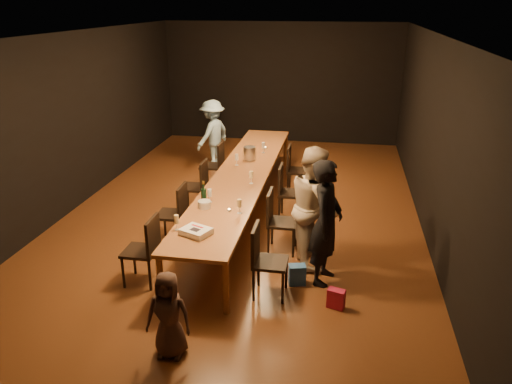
% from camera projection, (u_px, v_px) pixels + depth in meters
% --- Properties ---
extents(ground, '(10.00, 10.00, 0.00)m').
position_uv_depth(ground, '(242.00, 214.00, 8.66)').
color(ground, '#482212').
rests_on(ground, ground).
extents(room_shell, '(6.04, 10.04, 3.02)m').
position_uv_depth(room_shell, '(241.00, 95.00, 7.92)').
color(room_shell, black).
rests_on(room_shell, ground).
extents(table, '(0.90, 6.00, 0.75)m').
position_uv_depth(table, '(242.00, 176.00, 8.41)').
color(table, brown).
rests_on(table, ground).
extents(chair_right_0, '(0.42, 0.42, 0.93)m').
position_uv_depth(chair_right_0, '(270.00, 262.00, 6.15)').
color(chair_right_0, black).
rests_on(chair_right_0, ground).
extents(chair_right_1, '(0.42, 0.42, 0.93)m').
position_uv_depth(chair_right_1, '(283.00, 222.00, 7.26)').
color(chair_right_1, black).
rests_on(chair_right_1, ground).
extents(chair_right_2, '(0.42, 0.42, 0.93)m').
position_uv_depth(chair_right_2, '(292.00, 193.00, 8.36)').
color(chair_right_2, black).
rests_on(chair_right_2, ground).
extents(chair_right_3, '(0.42, 0.42, 0.93)m').
position_uv_depth(chair_right_3, '(298.00, 170.00, 9.46)').
color(chair_right_3, black).
rests_on(chair_right_3, ground).
extents(chair_left_0, '(0.42, 0.42, 0.93)m').
position_uv_depth(chair_left_0, '(140.00, 250.00, 6.43)').
color(chair_left_0, black).
rests_on(chair_left_0, ground).
extents(chair_left_1, '(0.42, 0.42, 0.93)m').
position_uv_depth(chair_left_1, '(171.00, 214.00, 7.53)').
color(chair_left_1, black).
rests_on(chair_left_1, ground).
extents(chair_left_2, '(0.42, 0.42, 0.93)m').
position_uv_depth(chair_left_2, '(194.00, 186.00, 8.64)').
color(chair_left_2, black).
rests_on(chair_left_2, ground).
extents(chair_left_3, '(0.42, 0.42, 0.93)m').
position_uv_depth(chair_left_3, '(212.00, 165.00, 9.74)').
color(chair_left_3, black).
rests_on(chair_left_3, ground).
extents(woman_birthday, '(0.51, 0.68, 1.67)m').
position_uv_depth(woman_birthday, '(326.00, 223.00, 6.34)').
color(woman_birthday, black).
rests_on(woman_birthday, ground).
extents(woman_tan, '(0.83, 0.96, 1.69)m').
position_uv_depth(woman_tan, '(314.00, 206.00, 6.82)').
color(woman_tan, beige).
rests_on(woman_tan, ground).
extents(man_blue, '(0.88, 1.10, 1.48)m').
position_uv_depth(man_blue, '(213.00, 134.00, 10.93)').
color(man_blue, '#98C7EB').
rests_on(man_blue, ground).
extents(child, '(0.48, 0.33, 0.96)m').
position_uv_depth(child, '(168.00, 315.00, 5.09)').
color(child, '#472F27').
rests_on(child, ground).
extents(gift_bag_red, '(0.23, 0.17, 0.24)m').
position_uv_depth(gift_bag_red, '(336.00, 299.00, 6.00)').
color(gift_bag_red, '#BF1C46').
rests_on(gift_bag_red, ground).
extents(gift_bag_blue, '(0.25, 0.19, 0.27)m').
position_uv_depth(gift_bag_blue, '(297.00, 275.00, 6.50)').
color(gift_bag_blue, '#2658A8').
rests_on(gift_bag_blue, ground).
extents(birthday_cake, '(0.43, 0.39, 0.08)m').
position_uv_depth(birthday_cake, '(196.00, 231.00, 6.20)').
color(birthday_cake, white).
rests_on(birthday_cake, table).
extents(plate_stack, '(0.21, 0.21, 0.10)m').
position_uv_depth(plate_stack, '(204.00, 204.00, 7.00)').
color(plate_stack, silver).
rests_on(plate_stack, table).
extents(champagne_bottle, '(0.10, 0.10, 0.33)m').
position_uv_depth(champagne_bottle, '(204.00, 192.00, 7.13)').
color(champagne_bottle, black).
rests_on(champagne_bottle, table).
extents(ice_bucket, '(0.25, 0.25, 0.24)m').
position_uv_depth(ice_bucket, '(250.00, 153.00, 9.09)').
color(ice_bucket, '#B2B2B7').
rests_on(ice_bucket, table).
extents(wineglass_0, '(0.06, 0.06, 0.21)m').
position_uv_depth(wineglass_0, '(177.00, 223.00, 6.30)').
color(wineglass_0, beige).
rests_on(wineglass_0, table).
extents(wineglass_1, '(0.06, 0.06, 0.21)m').
position_uv_depth(wineglass_1, '(239.00, 206.00, 6.79)').
color(wineglass_1, beige).
rests_on(wineglass_1, table).
extents(wineglass_2, '(0.06, 0.06, 0.21)m').
position_uv_depth(wineglass_2, '(210.00, 196.00, 7.17)').
color(wineglass_2, silver).
rests_on(wineglass_2, table).
extents(wineglass_3, '(0.06, 0.06, 0.21)m').
position_uv_depth(wineglass_3, '(251.00, 177.00, 7.90)').
color(wineglass_3, beige).
rests_on(wineglass_3, table).
extents(wineglass_4, '(0.06, 0.06, 0.21)m').
position_uv_depth(wineglass_4, '(237.00, 160.00, 8.78)').
color(wineglass_4, silver).
rests_on(wineglass_4, table).
extents(wineglass_5, '(0.06, 0.06, 0.21)m').
position_uv_depth(wineglass_5, '(263.00, 148.00, 9.51)').
color(wineglass_5, silver).
rests_on(wineglass_5, table).
extents(tealight_near, '(0.05, 0.05, 0.03)m').
position_uv_depth(tealight_near, '(229.00, 210.00, 6.89)').
color(tealight_near, '#B2B7B2').
rests_on(tealight_near, table).
extents(tealight_mid, '(0.05, 0.05, 0.03)m').
position_uv_depth(tealight_mid, '(250.00, 174.00, 8.35)').
color(tealight_mid, '#B2B7B2').
rests_on(tealight_mid, table).
extents(tealight_far, '(0.05, 0.05, 0.03)m').
position_uv_depth(tealight_far, '(265.00, 148.00, 9.81)').
color(tealight_far, '#B2B7B2').
rests_on(tealight_far, table).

